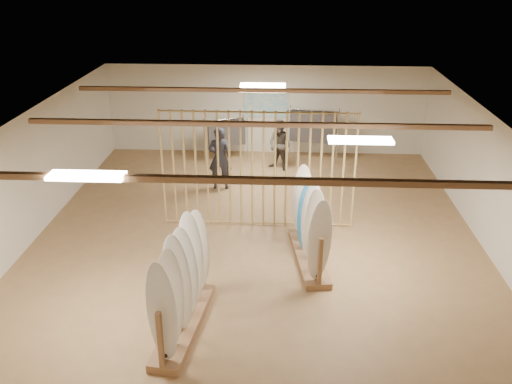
# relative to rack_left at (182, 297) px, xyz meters

# --- Properties ---
(floor) EXTENTS (12.00, 12.00, 0.00)m
(floor) POSITION_rel_rack_left_xyz_m (1.08, 3.16, -0.64)
(floor) COLOR #A67D50
(floor) RESTS_ON ground
(ceiling) EXTENTS (12.00, 12.00, 0.00)m
(ceiling) POSITION_rel_rack_left_xyz_m (1.08, 3.16, 2.16)
(ceiling) COLOR gray
(ceiling) RESTS_ON ground
(wall_back) EXTENTS (12.00, 0.00, 12.00)m
(wall_back) POSITION_rel_rack_left_xyz_m (1.08, 9.16, 0.76)
(wall_back) COLOR silver
(wall_back) RESTS_ON ground
(wall_left) EXTENTS (0.00, 12.00, 12.00)m
(wall_left) POSITION_rel_rack_left_xyz_m (-3.92, 3.16, 0.76)
(wall_left) COLOR silver
(wall_left) RESTS_ON ground
(wall_right) EXTENTS (0.00, 12.00, 12.00)m
(wall_right) POSITION_rel_rack_left_xyz_m (6.08, 3.16, 0.76)
(wall_right) COLOR silver
(wall_right) RESTS_ON ground
(ceiling_slats) EXTENTS (9.50, 6.12, 0.10)m
(ceiling_slats) POSITION_rel_rack_left_xyz_m (1.08, 3.16, 2.08)
(ceiling_slats) COLOR #906541
(ceiling_slats) RESTS_ON ground
(light_panels) EXTENTS (1.20, 0.35, 0.06)m
(light_panels) POSITION_rel_rack_left_xyz_m (1.08, 3.16, 2.10)
(light_panels) COLOR white
(light_panels) RESTS_ON ground
(bamboo_partition) EXTENTS (4.45, 0.05, 2.78)m
(bamboo_partition) POSITION_rel_rack_left_xyz_m (1.08, 3.96, 0.76)
(bamboo_partition) COLOR tan
(bamboo_partition) RESTS_ON ground
(poster) EXTENTS (1.40, 0.03, 0.90)m
(poster) POSITION_rel_rack_left_xyz_m (1.08, 9.14, 0.96)
(poster) COLOR #379AC2
(poster) RESTS_ON ground
(rack_left) EXTENTS (0.80, 2.38, 1.88)m
(rack_left) POSITION_rel_rack_left_xyz_m (0.00, 0.00, 0.00)
(rack_left) COLOR #906541
(rack_left) RESTS_ON floor
(rack_right) EXTENTS (0.84, 2.36, 1.87)m
(rack_right) POSITION_rel_rack_left_xyz_m (2.22, 2.38, -0.01)
(rack_right) COLOR #906541
(rack_right) RESTS_ON floor
(clothing_rack_a) EXTENTS (1.20, 0.78, 1.36)m
(clothing_rack_a) POSITION_rel_rack_left_xyz_m (-0.12, 8.30, 0.24)
(clothing_rack_a) COLOR silver
(clothing_rack_a) RESTS_ON floor
(clothing_rack_b) EXTENTS (1.50, 0.62, 1.62)m
(clothing_rack_b) POSITION_rel_rack_left_xyz_m (2.56, 8.56, 0.41)
(clothing_rack_b) COLOR silver
(clothing_rack_b) RESTS_ON floor
(shopper_a) EXTENTS (0.72, 0.49, 1.97)m
(shopper_a) POSITION_rel_rack_left_xyz_m (-0.05, 6.11, 0.34)
(shopper_a) COLOR #212128
(shopper_a) RESTS_ON floor
(shopper_b) EXTENTS (1.05, 0.99, 1.72)m
(shopper_b) POSITION_rel_rack_left_xyz_m (1.55, 7.60, 0.21)
(shopper_b) COLOR #342E28
(shopper_b) RESTS_ON floor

